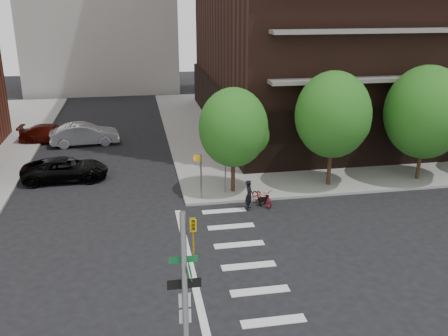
# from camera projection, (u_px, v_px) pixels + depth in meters

# --- Properties ---
(ground) EXTENTS (120.00, 120.00, 0.00)m
(ground) POSITION_uv_depth(u_px,v_px,m) (180.00, 272.00, 21.28)
(ground) COLOR black
(ground) RESTS_ON ground
(sidewalk_ne) EXTENTS (39.00, 33.00, 0.15)m
(sidewalk_ne) POSITION_uv_depth(u_px,v_px,m) (374.00, 122.00, 46.59)
(sidewalk_ne) COLOR gray
(sidewalk_ne) RESTS_ON ground
(crosswalk) EXTENTS (3.85, 13.00, 0.01)m
(crosswalk) POSITION_uv_depth(u_px,v_px,m) (231.00, 268.00, 21.65)
(crosswalk) COLOR silver
(crosswalk) RESTS_ON ground
(tree_a) EXTENTS (4.00, 4.00, 5.90)m
(tree_a) POSITION_uv_depth(u_px,v_px,m) (233.00, 128.00, 28.54)
(tree_a) COLOR #301E11
(tree_a) RESTS_ON sidewalk_ne
(tree_b) EXTENTS (4.50, 4.50, 6.65)m
(tree_b) POSITION_uv_depth(u_px,v_px,m) (333.00, 115.00, 29.40)
(tree_b) COLOR #301E11
(tree_b) RESTS_ON sidewalk_ne
(tree_c) EXTENTS (5.00, 5.00, 6.80)m
(tree_c) POSITION_uv_depth(u_px,v_px,m) (426.00, 112.00, 30.45)
(tree_c) COLOR #301E11
(tree_c) RESTS_ON sidewalk_ne
(traffic_signal) EXTENTS (0.90, 0.75, 6.00)m
(traffic_signal) POSITION_uv_depth(u_px,v_px,m) (187.00, 330.00, 13.35)
(traffic_signal) COLOR slate
(traffic_signal) RESTS_ON sidewalk_s
(pedestrian_signal) EXTENTS (2.18, 0.67, 2.60)m
(pedestrian_signal) POSITION_uv_depth(u_px,v_px,m) (206.00, 169.00, 28.43)
(pedestrian_signal) COLOR slate
(pedestrian_signal) RESTS_ON sidewalk_ne
(parked_car_black) EXTENTS (2.57, 5.36, 1.48)m
(parked_car_black) POSITION_uv_depth(u_px,v_px,m) (65.00, 169.00, 31.71)
(parked_car_black) COLOR black
(parked_car_black) RESTS_ON ground
(parked_car_maroon) EXTENTS (2.29, 5.09, 1.45)m
(parked_car_maroon) POSITION_uv_depth(u_px,v_px,m) (52.00, 133.00, 40.08)
(parked_car_maroon) COLOR #490E07
(parked_car_maroon) RESTS_ON ground
(parked_car_silver) EXTENTS (2.34, 5.43, 1.74)m
(parked_car_silver) POSITION_uv_depth(u_px,v_px,m) (85.00, 134.00, 39.30)
(parked_car_silver) COLOR #B5B9BE
(parked_car_silver) RESTS_ON ground
(scooter) EXTENTS (1.27, 1.94, 0.96)m
(scooter) POSITION_uv_depth(u_px,v_px,m) (262.00, 197.00, 28.06)
(scooter) COLOR maroon
(scooter) RESTS_ON ground
(dog_walker) EXTENTS (0.72, 0.58, 1.70)m
(dog_walker) POSITION_uv_depth(u_px,v_px,m) (249.00, 195.00, 27.33)
(dog_walker) COLOR black
(dog_walker) RESTS_ON ground
(dog) EXTENTS (0.65, 0.36, 0.54)m
(dog) POSITION_uv_depth(u_px,v_px,m) (263.00, 199.00, 28.03)
(dog) COLOR black
(dog) RESTS_ON ground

